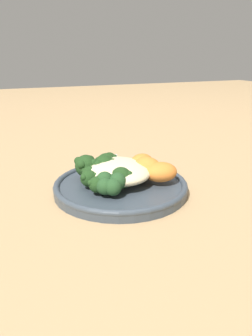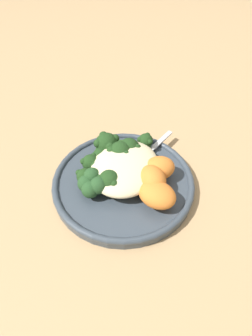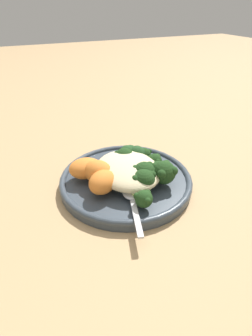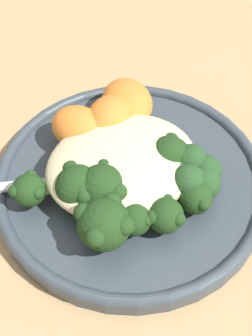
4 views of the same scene
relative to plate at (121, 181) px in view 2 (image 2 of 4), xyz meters
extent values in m
plane|color=tan|center=(-0.02, 0.00, -0.01)|extent=(4.00, 4.00, 0.00)
cylinder|color=#38424C|center=(0.00, 0.00, 0.00)|extent=(0.25, 0.25, 0.02)
torus|color=#38424C|center=(0.00, 0.00, 0.00)|extent=(0.25, 0.25, 0.01)
ellipsoid|color=beige|center=(-0.01, 0.01, 0.03)|extent=(0.14, 0.12, 0.04)
ellipsoid|color=#ADC675|center=(-0.04, 0.02, 0.02)|extent=(0.10, 0.02, 0.02)
sphere|color=#1E3D19|center=(-0.09, 0.01, 0.03)|extent=(0.03, 0.03, 0.03)
sphere|color=#1E3D19|center=(-0.09, 0.02, 0.03)|extent=(0.01, 0.01, 0.01)
sphere|color=#1E3D19|center=(-0.10, 0.01, 0.03)|extent=(0.01, 0.01, 0.01)
sphere|color=#1E3D19|center=(-0.09, 0.00, 0.03)|extent=(0.01, 0.01, 0.01)
ellipsoid|color=#ADC675|center=(-0.02, 0.01, 0.02)|extent=(0.07, 0.05, 0.02)
sphere|color=#1E3D19|center=(-0.05, -0.01, 0.03)|extent=(0.04, 0.04, 0.04)
sphere|color=#1E3D19|center=(-0.05, 0.01, 0.04)|extent=(0.02, 0.02, 0.02)
sphere|color=#1E3D19|center=(-0.05, -0.02, 0.04)|extent=(0.02, 0.02, 0.02)
ellipsoid|color=#ADC675|center=(-0.01, 0.01, 0.02)|extent=(0.06, 0.06, 0.01)
sphere|color=#1E3D19|center=(-0.04, -0.02, 0.03)|extent=(0.04, 0.04, 0.04)
sphere|color=#1E3D19|center=(-0.03, 0.00, 0.04)|extent=(0.02, 0.02, 0.02)
sphere|color=#1E3D19|center=(-0.05, -0.02, 0.04)|extent=(0.02, 0.02, 0.02)
sphere|color=#1E3D19|center=(-0.03, -0.03, 0.04)|extent=(0.02, 0.02, 0.02)
ellipsoid|color=#ADC675|center=(-0.02, -0.01, 0.02)|extent=(0.07, 0.09, 0.01)
sphere|color=#1E3D19|center=(-0.05, -0.05, 0.03)|extent=(0.04, 0.04, 0.04)
sphere|color=#1E3D19|center=(-0.04, -0.04, 0.04)|extent=(0.02, 0.02, 0.02)
sphere|color=#1E3D19|center=(-0.06, -0.04, 0.04)|extent=(0.02, 0.02, 0.02)
sphere|color=#1E3D19|center=(-0.06, -0.06, 0.04)|extent=(0.02, 0.02, 0.02)
sphere|color=#1E3D19|center=(-0.04, -0.06, 0.04)|extent=(0.02, 0.02, 0.02)
ellipsoid|color=#ADC675|center=(-0.01, -0.01, 0.02)|extent=(0.04, 0.09, 0.02)
sphere|color=#1E3D19|center=(-0.02, -0.05, 0.03)|extent=(0.03, 0.03, 0.03)
sphere|color=#1E3D19|center=(-0.01, -0.04, 0.03)|extent=(0.01, 0.01, 0.01)
sphere|color=#1E3D19|center=(-0.03, -0.04, 0.03)|extent=(0.01, 0.01, 0.01)
sphere|color=#1E3D19|center=(-0.03, -0.06, 0.03)|extent=(0.01, 0.01, 0.01)
sphere|color=#1E3D19|center=(-0.01, -0.06, 0.03)|extent=(0.01, 0.01, 0.01)
ellipsoid|color=#ADC675|center=(0.00, -0.01, 0.02)|extent=(0.02, 0.10, 0.01)
sphere|color=#1E3D19|center=(0.00, -0.06, 0.03)|extent=(0.03, 0.03, 0.03)
sphere|color=#1E3D19|center=(0.01, -0.05, 0.03)|extent=(0.01, 0.01, 0.01)
sphere|color=#1E3D19|center=(-0.01, -0.06, 0.03)|extent=(0.01, 0.01, 0.01)
sphere|color=#1E3D19|center=(0.01, -0.07, 0.03)|extent=(0.01, 0.01, 0.01)
ellipsoid|color=#ADC675|center=(0.01, -0.01, 0.02)|extent=(0.06, 0.09, 0.02)
sphere|color=#1E3D19|center=(0.03, -0.05, 0.03)|extent=(0.03, 0.03, 0.03)
sphere|color=#1E3D19|center=(0.03, -0.04, 0.03)|extent=(0.01, 0.01, 0.01)
sphere|color=#1E3D19|center=(0.03, -0.06, 0.03)|extent=(0.01, 0.01, 0.01)
ellipsoid|color=#ADC675|center=(0.01, 0.01, 0.02)|extent=(0.06, 0.05, 0.02)
sphere|color=#1E3D19|center=(0.03, -0.01, 0.03)|extent=(0.04, 0.04, 0.04)
sphere|color=#1E3D19|center=(0.04, 0.01, 0.04)|extent=(0.01, 0.01, 0.01)
sphere|color=#1E3D19|center=(0.02, -0.01, 0.04)|extent=(0.01, 0.01, 0.01)
sphere|color=#1E3D19|center=(0.04, -0.02, 0.04)|extent=(0.01, 0.01, 0.01)
ellipsoid|color=orange|center=(0.03, 0.07, 0.03)|extent=(0.06, 0.07, 0.04)
ellipsoid|color=orange|center=(-0.03, 0.06, 0.03)|extent=(0.07, 0.07, 0.04)
ellipsoid|color=orange|center=(0.00, 0.06, 0.03)|extent=(0.07, 0.07, 0.04)
sphere|color=#234723|center=(0.06, -0.03, 0.03)|extent=(0.03, 0.03, 0.03)
sphere|color=#234723|center=(0.05, -0.02, 0.03)|extent=(0.03, 0.03, 0.03)
sphere|color=#234723|center=(0.03, -0.02, 0.03)|extent=(0.03, 0.03, 0.03)
sphere|color=#234723|center=(0.03, -0.04, 0.03)|extent=(0.03, 0.03, 0.03)
sphere|color=#234723|center=(0.05, -0.04, 0.03)|extent=(0.03, 0.03, 0.03)
cube|color=silver|center=(-0.11, 0.04, 0.01)|extent=(0.08, 0.03, 0.00)
ellipsoid|color=silver|center=(-0.06, 0.02, 0.02)|extent=(0.05, 0.04, 0.01)
camera|label=1|loc=(0.54, -0.20, 0.24)|focal=35.00mm
camera|label=2|loc=(0.28, 0.12, 0.36)|focal=28.00mm
camera|label=3|loc=(-0.38, 0.18, 0.30)|focal=28.00mm
camera|label=4|loc=(-0.12, -0.24, 0.35)|focal=50.00mm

